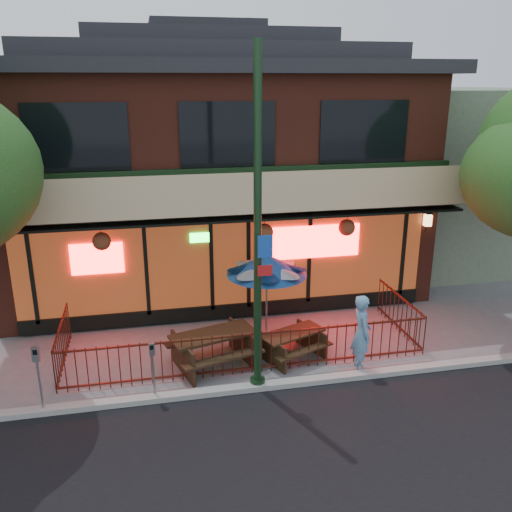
{
  "coord_description": "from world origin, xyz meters",
  "views": [
    {
      "loc": [
        -2.12,
        -10.4,
        6.3
      ],
      "look_at": [
        0.47,
        2.0,
        2.17
      ],
      "focal_mm": 38.0,
      "sensor_mm": 36.0,
      "label": 1
    }
  ],
  "objects_px": {
    "patio_umbrella": "(267,265)",
    "picnic_table_left": "(213,344)",
    "pedestrian": "(361,333)",
    "parking_meter_near": "(153,361)",
    "picnic_table_right": "(292,341)",
    "parking_meter_far": "(38,369)",
    "street_light": "(258,247)"
  },
  "relations": [
    {
      "from": "picnic_table_left",
      "to": "pedestrian",
      "type": "height_order",
      "value": "pedestrian"
    },
    {
      "from": "pedestrian",
      "to": "picnic_table_left",
      "type": "bearing_deg",
      "value": 80.07
    },
    {
      "from": "pedestrian",
      "to": "parking_meter_near",
      "type": "relative_size",
      "value": 1.43
    },
    {
      "from": "picnic_table_right",
      "to": "street_light",
      "type": "bearing_deg",
      "value": -133.94
    },
    {
      "from": "parking_meter_near",
      "to": "parking_meter_far",
      "type": "relative_size",
      "value": 0.87
    },
    {
      "from": "street_light",
      "to": "parking_meter_far",
      "type": "height_order",
      "value": "street_light"
    },
    {
      "from": "street_light",
      "to": "parking_meter_near",
      "type": "xyz_separation_m",
      "value": [
        -2.18,
        0.0,
        -2.29
      ]
    },
    {
      "from": "parking_meter_near",
      "to": "pedestrian",
      "type": "bearing_deg",
      "value": 3.19
    },
    {
      "from": "street_light",
      "to": "parking_meter_near",
      "type": "height_order",
      "value": "street_light"
    },
    {
      "from": "patio_umbrella",
      "to": "pedestrian",
      "type": "bearing_deg",
      "value": -50.44
    },
    {
      "from": "patio_umbrella",
      "to": "parking_meter_far",
      "type": "bearing_deg",
      "value": -154.65
    },
    {
      "from": "patio_umbrella",
      "to": "parking_meter_near",
      "type": "relative_size",
      "value": 1.8
    },
    {
      "from": "pedestrian",
      "to": "parking_meter_far",
      "type": "distance_m",
      "value": 6.8
    },
    {
      "from": "street_light",
      "to": "pedestrian",
      "type": "distance_m",
      "value": 3.32
    },
    {
      "from": "patio_umbrella",
      "to": "pedestrian",
      "type": "distance_m",
      "value": 2.88
    },
    {
      "from": "picnic_table_left",
      "to": "parking_meter_near",
      "type": "xyz_separation_m",
      "value": [
        -1.38,
        -1.1,
        0.32
      ]
    },
    {
      "from": "parking_meter_far",
      "to": "picnic_table_left",
      "type": "bearing_deg",
      "value": 18.36
    },
    {
      "from": "pedestrian",
      "to": "patio_umbrella",
      "type": "bearing_deg",
      "value": 44.23
    },
    {
      "from": "pedestrian",
      "to": "parking_meter_near",
      "type": "bearing_deg",
      "value": 97.86
    },
    {
      "from": "patio_umbrella",
      "to": "picnic_table_left",
      "type": "bearing_deg",
      "value": -141.18
    },
    {
      "from": "picnic_table_left",
      "to": "pedestrian",
      "type": "distance_m",
      "value": 3.36
    },
    {
      "from": "pedestrian",
      "to": "parking_meter_far",
      "type": "xyz_separation_m",
      "value": [
        -6.79,
        -0.34,
        0.08
      ]
    },
    {
      "from": "picnic_table_right",
      "to": "pedestrian",
      "type": "distance_m",
      "value": 1.68
    },
    {
      "from": "pedestrian",
      "to": "street_light",
      "type": "bearing_deg",
      "value": 100.77
    },
    {
      "from": "picnic_table_left",
      "to": "patio_umbrella",
      "type": "relative_size",
      "value": 0.98
    },
    {
      "from": "patio_umbrella",
      "to": "parking_meter_near",
      "type": "xyz_separation_m",
      "value": [
        -2.9,
        -2.33,
        -1.09
      ]
    },
    {
      "from": "pedestrian",
      "to": "picnic_table_right",
      "type": "bearing_deg",
      "value": 63.06
    },
    {
      "from": "street_light",
      "to": "picnic_table_right",
      "type": "relative_size",
      "value": 3.72
    },
    {
      "from": "street_light",
      "to": "patio_umbrella",
      "type": "distance_m",
      "value": 2.72
    },
    {
      "from": "parking_meter_near",
      "to": "patio_umbrella",
      "type": "bearing_deg",
      "value": 38.7
    },
    {
      "from": "picnic_table_left",
      "to": "parking_meter_near",
      "type": "relative_size",
      "value": 1.77
    },
    {
      "from": "picnic_table_left",
      "to": "parking_meter_far",
      "type": "distance_m",
      "value": 3.77
    }
  ]
}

